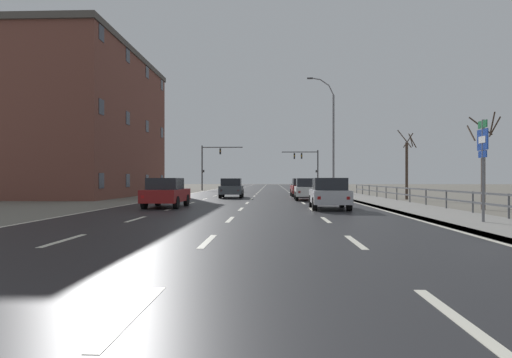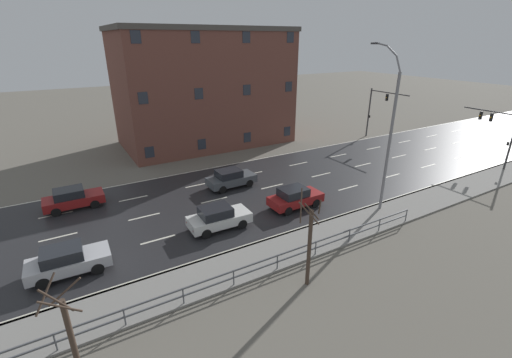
% 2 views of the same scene
% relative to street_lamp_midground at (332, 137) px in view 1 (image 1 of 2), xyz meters
% --- Properties ---
extents(ground_plane, '(160.00, 160.00, 0.12)m').
position_rel_street_lamp_midground_xyz_m(ground_plane, '(-7.43, 9.04, -5.69)').
color(ground_plane, '#666056').
extents(road_asphalt_strip, '(14.00, 120.00, 0.03)m').
position_rel_street_lamp_midground_xyz_m(road_asphalt_strip, '(-7.43, 21.04, -5.62)').
color(road_asphalt_strip, '#232326').
rests_on(road_asphalt_strip, ground).
extents(sidewalk_right, '(3.00, 120.00, 0.12)m').
position_rel_street_lamp_midground_xyz_m(sidewalk_right, '(0.99, 21.04, -5.57)').
color(sidewalk_right, gray).
rests_on(sidewalk_right, ground).
extents(guardrail, '(0.07, 34.44, 1.00)m').
position_rel_street_lamp_midground_xyz_m(guardrail, '(2.42, -17.22, -4.93)').
color(guardrail, '#515459').
rests_on(guardrail, ground).
extents(street_lamp_midground, '(2.69, 0.24, 11.55)m').
position_rel_street_lamp_midground_xyz_m(street_lamp_midground, '(0.00, 0.00, 0.00)').
color(street_lamp_midground, slate).
rests_on(street_lamp_midground, ground).
extents(highway_sign, '(0.09, 0.68, 3.44)m').
position_rel_street_lamp_midground_xyz_m(highway_sign, '(0.96, -27.62, -3.43)').
color(highway_sign, slate).
rests_on(highway_sign, ground).
extents(traffic_signal_right, '(5.07, 0.36, 5.53)m').
position_rel_street_lamp_midground_xyz_m(traffic_signal_right, '(-0.83, 16.79, -1.81)').
color(traffic_signal_right, '#38383A').
rests_on(traffic_signal_right, ground).
extents(traffic_signal_left, '(5.59, 0.36, 6.08)m').
position_rel_street_lamp_midground_xyz_m(traffic_signal_left, '(-14.29, 15.09, -1.59)').
color(traffic_signal_left, '#38383A').
rests_on(traffic_signal_left, ground).
extents(car_near_left, '(1.91, 4.14, 1.57)m').
position_rel_street_lamp_midground_xyz_m(car_near_left, '(-3.35, -11.44, -4.83)').
color(car_near_left, silver).
rests_on(car_near_left, ground).
extents(car_near_right, '(1.85, 4.10, 1.57)m').
position_rel_street_lamp_midground_xyz_m(car_near_right, '(-11.49, -19.50, -4.83)').
color(car_near_right, maroon).
rests_on(car_near_right, ground).
extents(car_far_right, '(1.94, 4.15, 1.57)m').
position_rel_street_lamp_midground_xyz_m(car_far_right, '(-3.03, -20.37, -4.83)').
color(car_far_right, '#B7B7BC').
rests_on(car_far_right, ground).
extents(car_far_left, '(1.87, 4.12, 1.57)m').
position_rel_street_lamp_midground_xyz_m(car_far_left, '(-3.32, -5.22, -4.83)').
color(car_far_left, maroon).
rests_on(car_far_left, ground).
extents(car_distant, '(1.92, 4.15, 1.57)m').
position_rel_street_lamp_midground_xyz_m(car_distant, '(-9.15, -7.64, -4.83)').
color(car_distant, '#474C51').
rests_on(car_distant, ground).
extents(brick_building, '(10.80, 19.26, 12.99)m').
position_rel_street_lamp_midground_xyz_m(brick_building, '(-23.32, -3.87, 0.87)').
color(brick_building, brown).
rests_on(brick_building, ground).
extents(bare_tree_near, '(1.34, 1.47, 4.76)m').
position_rel_street_lamp_midground_xyz_m(bare_tree_near, '(4.51, -20.46, -3.38)').
color(bare_tree_near, '#423328').
rests_on(bare_tree_near, ground).
extents(bare_tree_mid, '(1.43, 1.30, 5.17)m').
position_rel_street_lamp_midground_xyz_m(bare_tree_mid, '(4.14, -9.93, -3.21)').
color(bare_tree_mid, '#423328').
rests_on(bare_tree_mid, ground).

